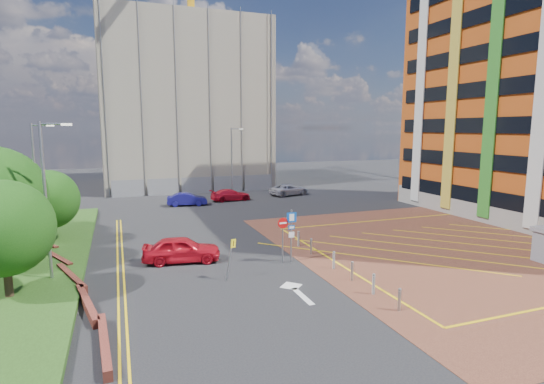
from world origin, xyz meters
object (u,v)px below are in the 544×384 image
lamp_left_near (47,195)px  tree_c (49,200)px  tree_a (3,228)px  tree_d (7,186)px  lamp_back (232,158)px  sign_cluster (288,231)px  lamp_left_far (36,175)px  warning_sign (231,254)px  car_red_back (231,195)px  car_blue_back (187,199)px  car_red_left (182,249)px  car_silver_back (289,190)px

lamp_left_near → tree_c: bearing=97.7°
tree_a → tree_d: tree_d is taller
lamp_back → sign_cluster: lamp_back is taller
lamp_left_far → sign_cluster: (14.72, -11.02, -2.71)m
warning_sign → car_red_back: warning_sign is taller
lamp_left_far → car_blue_back: bearing=39.8°
tree_c → car_red_left: (7.84, -6.68, -2.41)m
car_red_left → car_red_back: car_red_left is taller
lamp_back → car_red_back: bearing=-107.8°
car_blue_back → lamp_left_near: bearing=160.9°
tree_a → tree_c: (0.50, 10.00, -0.31)m
tree_a → sign_cluster: bearing=3.9°
lamp_left_near → lamp_left_far: bearing=101.3°
tree_a → lamp_back: size_ratio=0.68×
car_silver_back → sign_cluster: bearing=143.4°
lamp_left_far → sign_cluster: bearing=-36.8°
warning_sign → car_blue_back: size_ratio=0.56×
tree_d → car_blue_back: (14.10, 9.02, -3.20)m
tree_c → car_red_back: 21.13m
sign_cluster → lamp_back: bearing=82.0°
lamp_left_far → lamp_left_near: bearing=-78.7°
sign_cluster → warning_sign: bearing=-156.7°
lamp_left_far → car_silver_back: size_ratio=1.65×
car_red_left → lamp_left_near: bearing=110.4°
warning_sign → car_blue_back: warning_sign is taller
car_blue_back → tree_d: bearing=130.1°
tree_a → car_silver_back: size_ratio=1.11×
car_silver_back → lamp_left_far: bearing=103.3°
tree_d → lamp_back: (20.58, 15.00, 0.49)m
tree_d → lamp_left_far: (2.08, -1.00, 0.79)m
tree_c → tree_d: 4.30m
sign_cluster → car_red_back: 22.60m
lamp_left_near → warning_sign: (8.76, -2.72, -3.23)m
car_blue_back → lamp_back: bearing=-39.7°
lamp_back → car_silver_back: 7.82m
warning_sign → car_red_left: warning_sign is taller
tree_a → car_red_left: (8.34, 3.32, -2.72)m
tree_d → car_silver_back: size_ratio=1.25×
car_red_left → car_blue_back: (3.26, 18.70, -0.11)m
sign_cluster → car_red_left: bearing=158.6°
tree_c → lamp_back: bearing=45.7°
tree_c → car_silver_back: (23.66, 14.76, -2.52)m
sign_cluster → car_red_left: sign_cluster is taller
tree_a → lamp_back: bearing=57.1°
car_red_left → car_silver_back: car_red_left is taller
lamp_left_near → car_red_left: lamp_left_near is taller
car_blue_back → car_silver_back: 12.85m
lamp_left_near → lamp_back: 30.80m
tree_a → warning_sign: 10.57m
tree_c → warning_sign: size_ratio=2.18×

